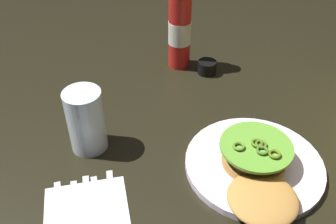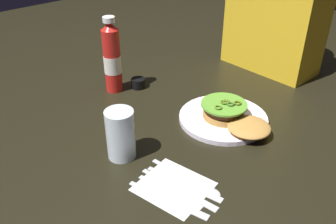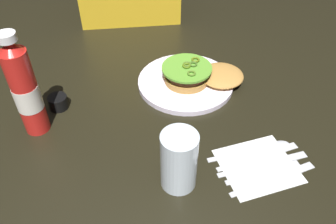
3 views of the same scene
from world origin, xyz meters
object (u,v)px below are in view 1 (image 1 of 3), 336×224
object	(u,v)px
ketchup_bottle	(180,25)
napkin	(87,217)
dinner_plate	(254,164)
condiment_cup	(207,67)
burger_sandwich	(258,169)
water_glass	(86,121)

from	to	relation	value
ketchup_bottle	napkin	bearing A→B (deg)	-19.98
dinner_plate	condiment_cup	world-z (taller)	condiment_cup
burger_sandwich	napkin	world-z (taller)	burger_sandwich
ketchup_bottle	burger_sandwich	bearing A→B (deg)	16.41
dinner_plate	napkin	bearing A→B (deg)	-70.27
napkin	ketchup_bottle	bearing A→B (deg)	160.02
napkin	dinner_plate	bearing A→B (deg)	109.73
water_glass	ketchup_bottle	bearing A→B (deg)	147.84
burger_sandwich	napkin	bearing A→B (deg)	-76.48
dinner_plate	water_glass	distance (m)	0.34
dinner_plate	ketchup_bottle	size ratio (longest dim) A/B	1.03
ketchup_bottle	condiment_cup	world-z (taller)	ketchup_bottle
condiment_cup	water_glass	bearing A→B (deg)	-44.62
dinner_plate	napkin	xyz separation A→B (m)	(0.11, -0.31, -0.01)
dinner_plate	condiment_cup	xyz separation A→B (m)	(-0.34, -0.06, 0.01)
water_glass	burger_sandwich	bearing A→B (deg)	71.92
dinner_plate	burger_sandwich	distance (m)	0.05
water_glass	napkin	world-z (taller)	water_glass
burger_sandwich	napkin	xyz separation A→B (m)	(0.07, -0.31, -0.03)
dinner_plate	water_glass	bearing A→B (deg)	-101.73
burger_sandwich	water_glass	distance (m)	0.34
dinner_plate	burger_sandwich	xyz separation A→B (m)	(0.04, -0.00, 0.03)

